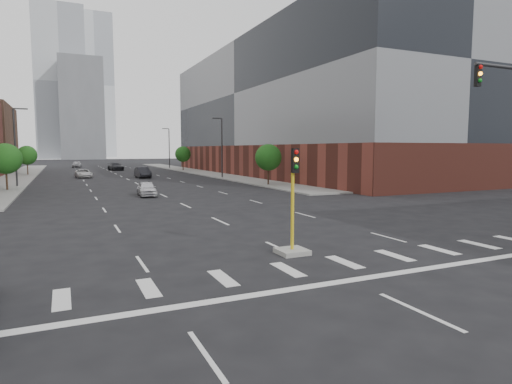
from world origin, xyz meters
TOP-DOWN VIEW (x-y plane):
  - ground at (0.00, 0.00)m, footprint 400.00×400.00m
  - sidewalk_left_far at (-15.00, 74.00)m, footprint 5.00×92.00m
  - sidewalk_right_far at (15.00, 74.00)m, footprint 5.00×92.00m
  - building_right_main at (29.50, 60.00)m, footprint 24.00×70.00m
  - tower_left at (-8.00, 220.00)m, footprint 22.00×22.00m
  - tower_right at (10.00, 260.00)m, footprint 20.00×20.00m
  - tower_mid at (0.00, 200.00)m, footprint 18.00×18.00m
  - median_traffic_signal at (0.00, 8.97)m, footprint 1.20×1.20m
  - streetlight_right_a at (13.41, 55.00)m, footprint 1.60×0.22m
  - streetlight_right_b at (13.41, 90.00)m, footprint 1.60×0.22m
  - streetlight_left at (-13.41, 50.00)m, footprint 1.60×0.22m
  - tree_left_near at (-14.00, 45.00)m, footprint 3.20×3.20m
  - tree_left_far at (-14.00, 75.00)m, footprint 3.20×3.20m
  - tree_right_near at (14.00, 40.00)m, footprint 3.20×3.20m
  - tree_right_far at (14.00, 80.00)m, footprint 3.20×3.20m
  - car_near_left at (-1.50, 34.19)m, footprint 1.88×4.13m
  - car_mid_right at (2.57, 60.71)m, footprint 1.92×5.09m
  - car_far_left at (-5.70, 64.73)m, footprint 2.56×4.94m
  - car_deep_right at (1.50, 87.31)m, footprint 3.18×5.87m
  - car_distant at (-5.47, 105.13)m, footprint 2.41×4.92m

SIDE VIEW (x-z plane):
  - ground at x=0.00m, z-range 0.00..0.00m
  - sidewalk_left_far at x=-15.00m, z-range 0.00..0.15m
  - sidewalk_right_far at x=15.00m, z-range 0.00..0.15m
  - car_far_left at x=-5.70m, z-range 0.00..1.33m
  - car_near_left at x=-1.50m, z-range 0.00..1.37m
  - car_deep_right at x=1.50m, z-range 0.00..1.61m
  - car_distant at x=-5.47m, z-range 0.00..1.62m
  - car_mid_right at x=2.57m, z-range 0.00..1.66m
  - median_traffic_signal at x=0.00m, z-range -1.23..3.17m
  - tree_left_near at x=-14.00m, z-range 0.97..5.82m
  - tree_left_far at x=-14.00m, z-range 0.97..5.82m
  - tree_right_near at x=14.00m, z-range 0.97..5.82m
  - tree_right_far at x=14.00m, z-range 0.97..5.82m
  - streetlight_right_a at x=13.41m, z-range 0.47..9.55m
  - streetlight_right_b at x=13.41m, z-range 0.47..9.55m
  - streetlight_left at x=-13.41m, z-range 0.47..9.55m
  - building_right_main at x=29.50m, z-range 0.00..22.00m
  - tower_mid at x=0.00m, z-range 0.00..44.00m
  - tower_left at x=-8.00m, z-range 0.00..70.00m
  - tower_right at x=10.00m, z-range 0.00..80.00m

